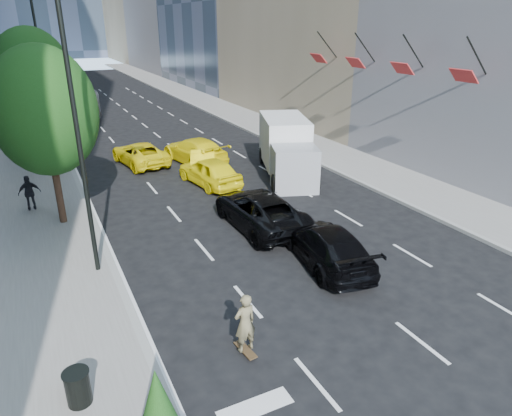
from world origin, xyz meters
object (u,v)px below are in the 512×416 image
black_sedan_lincoln (260,210)px  box_truck (287,148)px  skateboarder (245,327)px  city_bus (71,115)px  trash_can (78,388)px  black_sedan_mercedes (327,245)px

black_sedan_lincoln → box_truck: bearing=-129.3°
skateboarder → box_truck: box_truck is taller
skateboarder → city_bus: 30.11m
trash_can → city_bus: bearing=84.3°
black_sedan_lincoln → skateboarder: bearing=59.7°
skateboarder → black_sedan_mercedes: size_ratio=0.34×
box_truck → black_sedan_mercedes: bearing=-91.7°
city_bus → box_truck: bearing=-39.8°
skateboarder → black_sedan_lincoln: 8.28m
city_bus → trash_can: 30.25m
box_truck → trash_can: 18.33m
black_sedan_mercedes → box_truck: bearing=-102.9°
black_sedan_mercedes → trash_can: black_sedan_mercedes is taller
black_sedan_lincoln → black_sedan_mercedes: 4.06m
city_bus → box_truck: (9.90, -17.14, 0.19)m
black_sedan_mercedes → box_truck: size_ratio=0.71×
black_sedan_mercedes → box_truck: (3.90, 9.75, 0.90)m
black_sedan_lincoln → trash_can: (-8.33, -7.19, -0.20)m
box_truck → black_sedan_lincoln: bearing=-108.5°
black_sedan_mercedes → trash_can: 9.58m
city_bus → trash_can: (-3.03, -30.08, -0.88)m
black_sedan_mercedes → trash_can: size_ratio=6.04×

